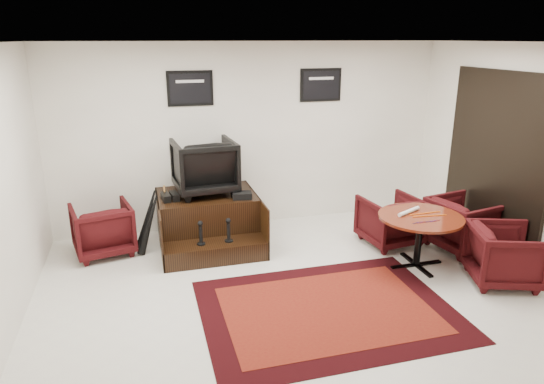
{
  "coord_description": "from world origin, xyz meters",
  "views": [
    {
      "loc": [
        -1.65,
        -4.65,
        2.85
      ],
      "look_at": [
        -0.11,
        0.9,
        1.01
      ],
      "focal_mm": 32.0,
      "sensor_mm": 36.0,
      "label": 1
    }
  ],
  "objects": [
    {
      "name": "shoes_pair",
      "position": [
        -1.32,
        1.8,
        0.76
      ],
      "size": [
        0.25,
        0.29,
        0.1
      ],
      "color": "black",
      "rests_on": "shine_podium"
    },
    {
      "name": "meeting_table",
      "position": [
        1.7,
        0.38,
        0.61
      ],
      "size": [
        1.06,
        1.06,
        0.69
      ],
      "color": "#4F1A0B",
      "rests_on": "ground"
    },
    {
      "name": "armchair_side",
      "position": [
        -2.24,
        1.88,
        0.39
      ],
      "size": [
        0.89,
        0.85,
        0.77
      ],
      "primitive_type": "imported",
      "rotation": [
        0.0,
        0.0,
        3.36
      ],
      "color": "black",
      "rests_on": "ground"
    },
    {
      "name": "ground",
      "position": [
        0.0,
        0.0,
        0.0
      ],
      "size": [
        6.0,
        6.0,
        0.0
      ],
      "primitive_type": "plane",
      "color": "silver",
      "rests_on": "ground"
    },
    {
      "name": "shine_chair",
      "position": [
        -0.8,
        2.0,
        1.15
      ],
      "size": [
        0.89,
        0.85,
        0.86
      ],
      "primitive_type": "imported",
      "rotation": [
        0.0,
        0.0,
        3.22
      ],
      "color": "black",
      "rests_on": "shine_podium"
    },
    {
      "name": "table_chair_back",
      "position": [
        1.71,
        1.14,
        0.39
      ],
      "size": [
        0.83,
        0.79,
        0.77
      ],
      "primitive_type": "imported",
      "rotation": [
        0.0,
        0.0,
        3.26
      ],
      "color": "black",
      "rests_on": "ground"
    },
    {
      "name": "shine_podium",
      "position": [
        -0.8,
        1.85,
        0.33
      ],
      "size": [
        1.39,
        1.43,
        0.72
      ],
      "color": "black",
      "rests_on": "ground"
    },
    {
      "name": "umbrella_black",
      "position": [
        -1.63,
        1.68,
        0.43
      ],
      "size": [
        0.32,
        0.12,
        0.87
      ],
      "primitive_type": null,
      "color": "black",
      "rests_on": "ground"
    },
    {
      "name": "room_shell",
      "position": [
        0.41,
        0.12,
        1.79
      ],
      "size": [
        6.02,
        5.02,
        2.81
      ],
      "color": "white",
      "rests_on": "ground"
    },
    {
      "name": "table_chair_corner",
      "position": [
        2.46,
        -0.28,
        0.39
      ],
      "size": [
        0.92,
        0.95,
        0.78
      ],
      "primitive_type": "imported",
      "rotation": [
        0.0,
        0.0,
        1.24
      ],
      "color": "black",
      "rests_on": "ground"
    },
    {
      "name": "table_chair_window",
      "position": [
        2.59,
        0.71,
        0.41
      ],
      "size": [
        0.87,
        0.91,
        0.81
      ],
      "primitive_type": "imported",
      "rotation": [
        0.0,
        0.0,
        1.76
      ],
      "color": "black",
      "rests_on": "ground"
    },
    {
      "name": "area_rug",
      "position": [
        0.17,
        -0.33,
        0.01
      ],
      "size": [
        2.72,
        2.04,
        0.01
      ],
      "color": "black",
      "rests_on": "ground"
    },
    {
      "name": "paper_roll",
      "position": [
        1.6,
        0.51,
        0.72
      ],
      "size": [
        0.4,
        0.23,
        0.05
      ],
      "primitive_type": "cylinder",
      "rotation": [
        0.0,
        1.57,
        0.45
      ],
      "color": "silver",
      "rests_on": "meeting_table"
    },
    {
      "name": "umbrella_hooked",
      "position": [
        -1.65,
        1.92,
        0.43
      ],
      "size": [
        0.32,
        0.12,
        0.87
      ],
      "primitive_type": null,
      "color": "black",
      "rests_on": "ground"
    },
    {
      "name": "table_clutter",
      "position": [
        1.76,
        0.34,
        0.7
      ],
      "size": [
        0.57,
        0.3,
        0.01
      ],
      "color": "#E95E0C",
      "rests_on": "meeting_table"
    },
    {
      "name": "polish_kit",
      "position": [
        -0.35,
        1.6,
        0.76
      ],
      "size": [
        0.29,
        0.22,
        0.09
      ],
      "primitive_type": "cube",
      "rotation": [
        0.0,
        0.0,
        -0.14
      ],
      "color": "black",
      "rests_on": "shine_podium"
    }
  ]
}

